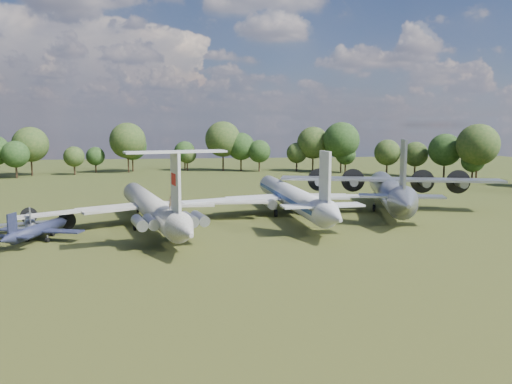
{
  "coord_description": "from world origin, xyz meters",
  "views": [
    {
      "loc": [
        0.87,
        -74.38,
        14.82
      ],
      "look_at": [
        10.58,
        -2.09,
        5.0
      ],
      "focal_mm": 35.0,
      "sensor_mm": 36.0,
      "label": 1
    }
  ],
  "objects": [
    {
      "name": "small_prop_northwest",
      "position": [
        -21.24,
        -2.74,
        1.03
      ],
      "size": [
        14.1,
        16.51,
        2.06
      ],
      "primitive_type": null,
      "rotation": [
        0.0,
        0.0,
        0.31
      ],
      "color": "#AAACB3",
      "rests_on": "ground"
    },
    {
      "name": "small_prop_west",
      "position": [
        -18.45,
        -8.69,
        1.13
      ],
      "size": [
        15.51,
        18.19,
        2.27
      ],
      "primitive_type": null,
      "rotation": [
        0.0,
        0.0,
        -0.31
      ],
      "color": "#161D32",
      "rests_on": "ground"
    },
    {
      "name": "il62_airliner",
      "position": [
        -4.76,
        -1.05,
        2.33
      ],
      "size": [
        47.41,
        55.27,
        4.67
      ],
      "primitive_type": null,
      "rotation": [
        0.0,
        0.0,
        0.25
      ],
      "color": "beige",
      "rests_on": "ground"
    },
    {
      "name": "tu104_jet",
      "position": [
        17.47,
        5.45,
        2.43
      ],
      "size": [
        39.18,
        50.58,
        4.85
      ],
      "primitive_type": null,
      "rotation": [
        0.0,
        0.0,
        0.06
      ],
      "color": "white",
      "rests_on": "ground"
    },
    {
      "name": "an12_transport",
      "position": [
        35.26,
        7.41,
        2.78
      ],
      "size": [
        47.72,
        50.81,
        5.56
      ],
      "primitive_type": null,
      "rotation": [
        0.0,
        0.0,
        -0.27
      ],
      "color": "#989BA0",
      "rests_on": "ground"
    },
    {
      "name": "person_on_il62",
      "position": [
        -1.47,
        -13.69,
        5.47
      ],
      "size": [
        0.7,
        0.64,
        1.61
      ],
      "primitive_type": "imported",
      "rotation": [
        0.0,
        0.0,
        3.69
      ],
      "color": "#9B7A4F",
      "rests_on": "il62_airliner"
    },
    {
      "name": "ground",
      "position": [
        0.0,
        0.0,
        0.0
      ],
      "size": [
        300.0,
        300.0,
        0.0
      ],
      "primitive_type": "plane",
      "color": "#223712",
      "rests_on": "ground"
    }
  ]
}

